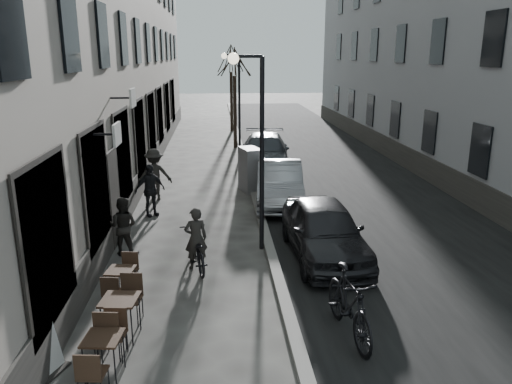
{
  "coord_description": "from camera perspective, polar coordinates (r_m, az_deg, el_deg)",
  "views": [
    {
      "loc": [
        -1.15,
        -6.46,
        5.07
      ],
      "look_at": [
        -0.21,
        5.23,
        1.8
      ],
      "focal_mm": 35.0,
      "sensor_mm": 36.0,
      "label": 1
    }
  ],
  "objects": [
    {
      "name": "pedestrian_near",
      "position": [
        13.33,
        -14.95,
        -3.78
      ],
      "size": [
        0.86,
        0.73,
        1.54
      ],
      "primitive_type": "imported",
      "rotation": [
        0.0,
        0.0,
        2.92
      ],
      "color": "black",
      "rests_on": "ground"
    },
    {
      "name": "tree_far",
      "position": [
        33.48,
        -2.89,
        14.86
      ],
      "size": [
        2.4,
        2.4,
        5.7
      ],
      "color": "black",
      "rests_on": "ground"
    },
    {
      "name": "tree_near",
      "position": [
        27.48,
        -2.48,
        14.72
      ],
      "size": [
        2.4,
        2.4,
        5.7
      ],
      "color": "black",
      "rests_on": "ground"
    },
    {
      "name": "utility_cabinet",
      "position": [
        18.85,
        -0.66,
        2.57
      ],
      "size": [
        0.89,
        1.23,
        1.66
      ],
      "primitive_type": "cube",
      "rotation": [
        0.0,
        0.0,
        0.28
      ],
      "color": "slate",
      "rests_on": "ground"
    },
    {
      "name": "pedestrian_far",
      "position": [
        16.29,
        -12.02,
        0.21
      ],
      "size": [
        1.07,
        0.86,
        1.7
      ],
      "primitive_type": "imported",
      "rotation": [
        0.0,
        0.0,
        0.53
      ],
      "color": "black",
      "rests_on": "ground"
    },
    {
      "name": "bicycle",
      "position": [
        12.26,
        -6.85,
        -6.58
      ],
      "size": [
        1.0,
        1.88,
        0.94
      ],
      "primitive_type": "imported",
      "rotation": [
        0.0,
        0.0,
        3.36
      ],
      "color": "black",
      "rests_on": "ground"
    },
    {
      "name": "bistro_set_c",
      "position": [
        11.1,
        -15.15,
        -9.8
      ],
      "size": [
        0.63,
        1.4,
        0.8
      ],
      "rotation": [
        0.0,
        0.0,
        -0.14
      ],
      "color": "black",
      "rests_on": "ground"
    },
    {
      "name": "sign_board",
      "position": [
        9.11,
        -23.15,
        -16.22
      ],
      "size": [
        0.61,
        0.73,
        1.13
      ],
      "rotation": [
        0.0,
        0.0,
        -0.39
      ],
      "color": "black",
      "rests_on": "ground"
    },
    {
      "name": "pedestrian_mid",
      "position": [
        18.03,
        -11.51,
        1.96
      ],
      "size": [
        1.26,
        0.81,
        1.84
      ],
      "primitive_type": "imported",
      "rotation": [
        0.0,
        0.0,
        3.25
      ],
      "color": "black",
      "rests_on": "ground"
    },
    {
      "name": "streetlamp_near",
      "position": [
        12.64,
        -0.09,
        6.89
      ],
      "size": [
        0.9,
        0.28,
        5.09
      ],
      "color": "black",
      "rests_on": "ground"
    },
    {
      "name": "moped",
      "position": [
        9.48,
        10.6,
        -12.53
      ],
      "size": [
        0.84,
        2.21,
        1.3
      ],
      "primitive_type": "imported",
      "rotation": [
        0.0,
        0.0,
        0.11
      ],
      "color": "black",
      "rests_on": "ground"
    },
    {
      "name": "car_far",
      "position": [
        22.47,
        0.99,
        4.55
      ],
      "size": [
        2.67,
        5.51,
        1.54
      ],
      "primitive_type": "imported",
      "rotation": [
        0.0,
        0.0,
        -0.1
      ],
      "color": "#31353A",
      "rests_on": "ground"
    },
    {
      "name": "car_mid",
      "position": [
        17.31,
        2.7,
        1.0
      ],
      "size": [
        1.94,
        4.49,
        1.44
      ],
      "primitive_type": "imported",
      "rotation": [
        0.0,
        0.0,
        -0.1
      ],
      "color": "#919399",
      "rests_on": "ground"
    },
    {
      "name": "cyclist_rider",
      "position": [
        12.15,
        -6.9,
        -5.27
      ],
      "size": [
        0.63,
        0.48,
        1.54
      ],
      "primitive_type": "imported",
      "rotation": [
        0.0,
        0.0,
        3.36
      ],
      "color": "black",
      "rests_on": "ground"
    },
    {
      "name": "bistro_set_a",
      "position": [
        8.75,
        -16.99,
        -17.13
      ],
      "size": [
        0.65,
        1.47,
        0.85
      ],
      "rotation": [
        0.0,
        0.0,
        -0.11
      ],
      "color": "black",
      "rests_on": "ground"
    },
    {
      "name": "road",
      "position": [
        23.56,
        7.79,
        3.01
      ],
      "size": [
        7.3,
        60.0,
        0.0
      ],
      "primitive_type": "cube",
      "color": "black",
      "rests_on": "ground"
    },
    {
      "name": "car_near",
      "position": [
        12.84,
        7.8,
        -4.32
      ],
      "size": [
        1.86,
        4.36,
        1.47
      ],
      "primitive_type": "imported",
      "rotation": [
        0.0,
        0.0,
        0.03
      ],
      "color": "black",
      "rests_on": "ground"
    },
    {
      "name": "streetlamp_far",
      "position": [
        24.55,
        -2.33,
        11.1
      ],
      "size": [
        0.9,
        0.28,
        5.09
      ],
      "color": "black",
      "rests_on": "ground"
    },
    {
      "name": "kerb",
      "position": [
        23.05,
        -1.12,
        3.02
      ],
      "size": [
        0.25,
        60.0,
        0.12
      ],
      "primitive_type": "cube",
      "color": "slate",
      "rests_on": "ground"
    },
    {
      "name": "bistro_set_b",
      "position": [
        9.69,
        -15.19,
        -13.28
      ],
      "size": [
        0.72,
        1.62,
        0.94
      ],
      "rotation": [
        0.0,
        0.0,
        -0.12
      ],
      "color": "black",
      "rests_on": "ground"
    }
  ]
}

